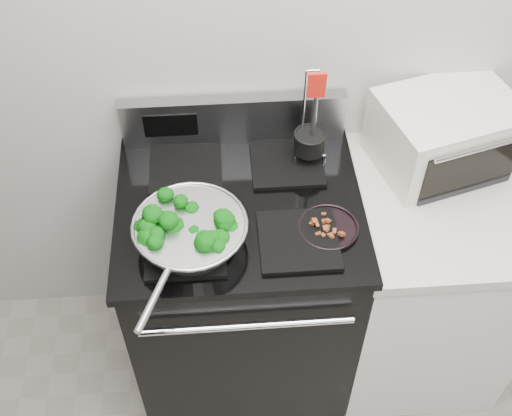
{
  "coord_description": "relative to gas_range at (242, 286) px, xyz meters",
  "views": [
    {
      "loc": [
        -0.35,
        0.04,
        2.47
      ],
      "look_at": [
        -0.25,
        1.36,
        0.98
      ],
      "focal_mm": 45.0,
      "sensor_mm": 36.0,
      "label": 1
    }
  ],
  "objects": [
    {
      "name": "toaster_oven",
      "position": [
        0.7,
        0.17,
        0.56
      ],
      "size": [
        0.51,
        0.43,
        0.25
      ],
      "rotation": [
        0.0,
        0.0,
        0.28
      ],
      "color": "silver",
      "rests_on": "counter"
    },
    {
      "name": "utensil_holder",
      "position": [
        0.24,
        0.17,
        0.53
      ],
      "size": [
        0.12,
        0.12,
        0.37
      ],
      "rotation": [
        0.0,
        0.0,
        0.01
      ],
      "color": "silver",
      "rests_on": "gas_range"
    },
    {
      "name": "gas_range",
      "position": [
        0.0,
        0.0,
        0.0
      ],
      "size": [
        0.79,
        0.69,
        1.13
      ],
      "color": "black",
      "rests_on": "floor"
    },
    {
      "name": "skillet",
      "position": [
        -0.15,
        -0.15,
        0.52
      ],
      "size": [
        0.35,
        0.53,
        0.07
      ],
      "rotation": [
        0.0,
        0.0,
        -0.37
      ],
      "color": "silver",
      "rests_on": "gas_range"
    },
    {
      "name": "broccoli_pile",
      "position": [
        -0.15,
        -0.15,
        0.54
      ],
      "size": [
        0.27,
        0.27,
        0.09
      ],
      "primitive_type": null,
      "color": "#043308",
      "rests_on": "skillet"
    },
    {
      "name": "counter",
      "position": [
        0.68,
        -0.0,
        -0.03
      ],
      "size": [
        0.62,
        0.68,
        0.92
      ],
      "color": "white",
      "rests_on": "floor"
    },
    {
      "name": "bacon_plate",
      "position": [
        0.27,
        -0.13,
        0.48
      ],
      "size": [
        0.19,
        0.19,
        0.04
      ],
      "rotation": [
        0.0,
        0.0,
        -0.14
      ],
      "color": "black",
      "rests_on": "gas_range"
    },
    {
      "name": "back_wall",
      "position": [
        0.3,
        0.34,
        0.86
      ],
      "size": [
        4.0,
        0.02,
        2.7
      ],
      "primitive_type": "cube",
      "color": "#BAB8B0",
      "rests_on": "ground"
    }
  ]
}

